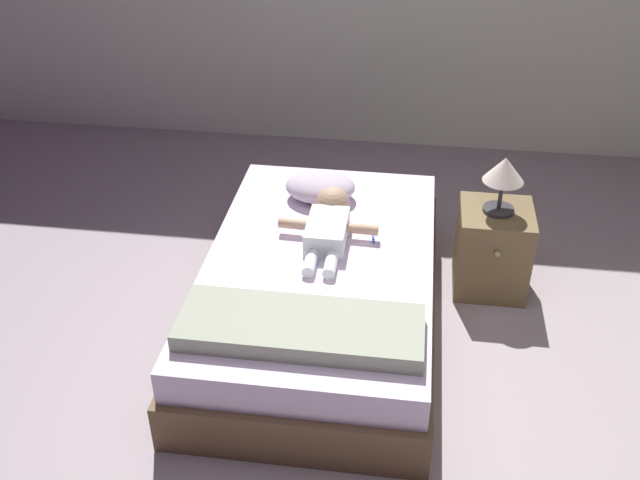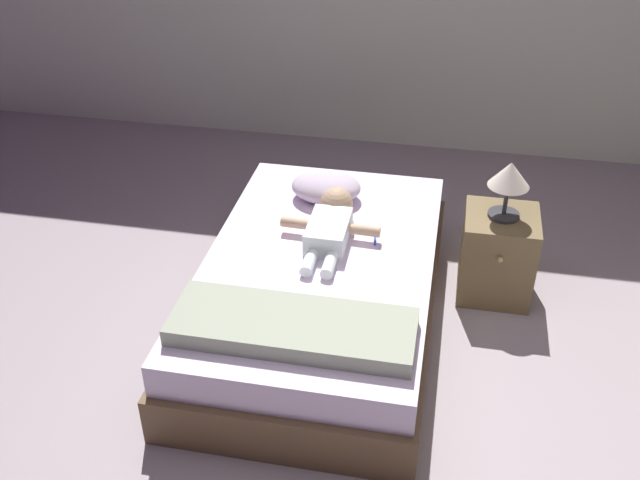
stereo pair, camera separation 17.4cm
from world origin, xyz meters
name	(u,v)px [view 2 (the right image)]	position (x,y,z in m)	size (l,w,h in m)	color
ground_plane	(326,407)	(0.00, 0.00, 0.00)	(8.00, 8.00, 0.00)	#A4979C
bed	(320,290)	(-0.15, 0.63, 0.21)	(1.21, 2.01, 0.43)	brown
pillow	(326,187)	(-0.23, 1.23, 0.51)	(0.41, 0.32, 0.15)	silver
baby	(331,224)	(-0.14, 0.84, 0.50)	(0.54, 0.68, 0.18)	white
toothbrush	(375,236)	(0.10, 0.86, 0.44)	(0.03, 0.15, 0.02)	blue
nightstand	(497,254)	(0.77, 1.09, 0.25)	(0.40, 0.43, 0.50)	brown
lamp	(509,178)	(0.77, 1.09, 0.74)	(0.22, 0.22, 0.33)	#333338
blanket	(293,327)	(-0.15, 0.00, 0.47)	(1.09, 0.38, 0.08)	#9DA68E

